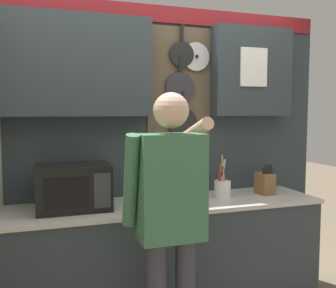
% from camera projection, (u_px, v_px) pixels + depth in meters
% --- Properties ---
extents(base_cabinet_counter, '(2.33, 0.60, 0.90)m').
position_uv_depth(base_cabinet_counter, '(169.00, 261.00, 2.83)').
color(base_cabinet_counter, '#2D383D').
rests_on(base_cabinet_counter, ground_plane).
extents(back_wall_unit, '(2.90, 0.22, 2.40)m').
position_uv_depth(back_wall_unit, '(157.00, 118.00, 2.98)').
color(back_wall_unit, '#2D383D').
rests_on(back_wall_unit, ground_plane).
extents(microwave, '(0.50, 0.35, 0.31)m').
position_uv_depth(microwave, '(74.00, 187.00, 2.58)').
color(microwave, black).
rests_on(microwave, base_cabinet_counter).
extents(knife_block, '(0.12, 0.16, 0.25)m').
position_uv_depth(knife_block, '(265.00, 183.00, 3.06)').
color(knife_block, brown).
rests_on(knife_block, base_cabinet_counter).
extents(utensil_crock, '(0.13, 0.13, 0.34)m').
position_uv_depth(utensil_crock, '(222.00, 188.00, 2.95)').
color(utensil_crock, white).
rests_on(utensil_crock, base_cabinet_counter).
extents(person, '(0.54, 0.65, 1.68)m').
position_uv_depth(person, '(170.00, 209.00, 2.19)').
color(person, '#383842').
rests_on(person, ground_plane).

